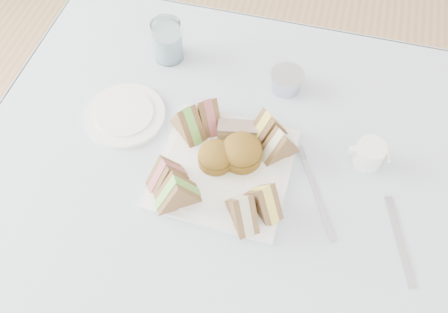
% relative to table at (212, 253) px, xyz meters
% --- Properties ---
extents(floor, '(4.00, 4.00, 0.00)m').
position_rel_table_xyz_m(floor, '(0.00, 0.00, -0.37)').
color(floor, '#9E7751').
rests_on(floor, ground).
extents(table, '(0.90, 0.90, 0.74)m').
position_rel_table_xyz_m(table, '(0.00, 0.00, 0.00)').
color(table, brown).
rests_on(table, floor).
extents(tablecloth, '(1.02, 1.02, 0.01)m').
position_rel_table_xyz_m(tablecloth, '(0.00, 0.00, 0.37)').
color(tablecloth, silver).
rests_on(tablecloth, table).
extents(serving_plate, '(0.27, 0.27, 0.01)m').
position_rel_table_xyz_m(serving_plate, '(0.02, 0.04, 0.38)').
color(serving_plate, white).
rests_on(serving_plate, tablecloth).
extents(sandwich_fl_a, '(0.09, 0.09, 0.07)m').
position_rel_table_xyz_m(sandwich_fl_a, '(-0.08, -0.02, 0.42)').
color(sandwich_fl_a, brown).
rests_on(sandwich_fl_a, serving_plate).
extents(sandwich_fl_b, '(0.10, 0.09, 0.08)m').
position_rel_table_xyz_m(sandwich_fl_b, '(-0.04, -0.05, 0.43)').
color(sandwich_fl_b, brown).
rests_on(sandwich_fl_b, serving_plate).
extents(sandwich_fr_a, '(0.09, 0.09, 0.08)m').
position_rel_table_xyz_m(sandwich_fr_a, '(0.12, -0.03, 0.43)').
color(sandwich_fr_a, brown).
rests_on(sandwich_fr_a, serving_plate).
extents(sandwich_fr_b, '(0.08, 0.09, 0.08)m').
position_rel_table_xyz_m(sandwich_fr_b, '(0.08, -0.06, 0.43)').
color(sandwich_fr_b, brown).
rests_on(sandwich_fr_b, serving_plate).
extents(sandwich_bl_a, '(0.09, 0.09, 0.08)m').
position_rel_table_xyz_m(sandwich_bl_a, '(-0.07, 0.11, 0.43)').
color(sandwich_bl_a, brown).
rests_on(sandwich_bl_a, serving_plate).
extents(sandwich_bl_b, '(0.08, 0.09, 0.08)m').
position_rel_table_xyz_m(sandwich_bl_b, '(-0.04, 0.14, 0.43)').
color(sandwich_bl_b, brown).
rests_on(sandwich_bl_b, serving_plate).
extents(sandwich_br_a, '(0.09, 0.09, 0.08)m').
position_rel_table_xyz_m(sandwich_br_a, '(0.12, 0.10, 0.43)').
color(sandwich_br_a, brown).
rests_on(sandwich_br_a, serving_plate).
extents(sandwich_br_b, '(0.09, 0.09, 0.08)m').
position_rel_table_xyz_m(sandwich_br_b, '(0.09, 0.14, 0.43)').
color(sandwich_br_b, brown).
rests_on(sandwich_br_b, serving_plate).
extents(scone_left, '(0.08, 0.08, 0.05)m').
position_rel_table_xyz_m(scone_left, '(0.00, 0.05, 0.41)').
color(scone_left, brown).
rests_on(scone_left, serving_plate).
extents(scone_right, '(0.10, 0.10, 0.06)m').
position_rel_table_xyz_m(scone_right, '(0.05, 0.07, 0.42)').
color(scone_right, brown).
rests_on(scone_right, serving_plate).
extents(pastry_slice, '(0.09, 0.05, 0.04)m').
position_rel_table_xyz_m(pastry_slice, '(0.03, 0.12, 0.41)').
color(pastry_slice, tan).
rests_on(pastry_slice, serving_plate).
extents(side_plate, '(0.19, 0.19, 0.01)m').
position_rel_table_xyz_m(side_plate, '(-0.22, 0.12, 0.38)').
color(side_plate, white).
rests_on(side_plate, tablecloth).
extents(water_glass, '(0.07, 0.07, 0.10)m').
position_rel_table_xyz_m(water_glass, '(-0.19, 0.32, 0.43)').
color(water_glass, white).
rests_on(water_glass, tablecloth).
extents(tea_strainer, '(0.09, 0.09, 0.04)m').
position_rel_table_xyz_m(tea_strainer, '(0.10, 0.29, 0.40)').
color(tea_strainer, '#B1B2C7').
rests_on(tea_strainer, tablecloth).
extents(knife, '(0.07, 0.18, 0.00)m').
position_rel_table_xyz_m(knife, '(0.38, -0.02, 0.38)').
color(knife, '#B1B2C7').
rests_on(knife, tablecloth).
extents(fork, '(0.09, 0.17, 0.00)m').
position_rel_table_xyz_m(fork, '(0.22, 0.02, 0.38)').
color(fork, '#B1B2C7').
rests_on(fork, tablecloth).
extents(creamer_jug, '(0.07, 0.07, 0.05)m').
position_rel_table_xyz_m(creamer_jug, '(0.30, 0.14, 0.40)').
color(creamer_jug, white).
rests_on(creamer_jug, tablecloth).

